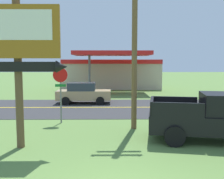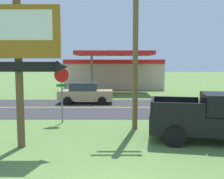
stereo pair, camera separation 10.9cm
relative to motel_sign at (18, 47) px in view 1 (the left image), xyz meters
name	(u,v)px [view 1 (the left image)]	position (x,y,z in m)	size (l,w,h in m)	color
road_asphalt	(111,107)	(3.41, 9.00, -3.73)	(140.00, 8.00, 0.02)	#333335
road_centre_line	(111,107)	(3.41, 9.00, -3.72)	(126.00, 0.20, 0.01)	gold
motel_sign	(18,47)	(0.00, 0.00, 0.00)	(3.41, 0.54, 5.52)	brown
stop_sign	(61,85)	(0.72, 4.18, -1.72)	(0.80, 0.08, 2.95)	slate
utility_pole	(135,33)	(4.46, 2.97, 0.85)	(1.75, 0.26, 8.63)	brown
gas_station	(111,73)	(3.59, 24.14, -1.80)	(12.00, 11.50, 4.40)	beige
pickup_black_parked_on_lawn	(216,118)	(7.57, 0.80, -2.78)	(5.47, 2.92, 1.96)	black
car_tan_mid_lane	(83,93)	(1.25, 11.00, -2.91)	(4.20, 2.00, 1.64)	tan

